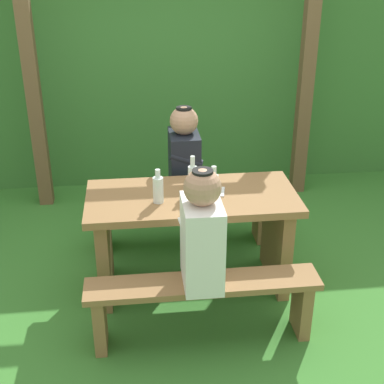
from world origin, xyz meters
name	(u,v)px	position (x,y,z in m)	size (l,w,h in m)	color
ground_plane	(192,284)	(0.00, 0.00, 0.00)	(12.00, 12.00, 0.00)	#38792D
hedge_backdrop	(166,66)	(0.00, 2.30, 1.05)	(6.40, 1.01, 2.11)	#3A7532
pergola_post_left	(33,90)	(-1.20, 1.46, 1.07)	(0.12, 0.12, 2.13)	brown
pergola_post_right	(306,82)	(1.20, 1.46, 1.07)	(0.12, 0.12, 2.13)	brown
picnic_table	(192,225)	(0.00, 0.00, 0.49)	(1.40, 0.64, 0.71)	olive
bench_near	(203,298)	(0.00, -0.57, 0.31)	(1.40, 0.24, 0.42)	olive
bench_far	(184,210)	(0.00, 0.57, 0.31)	(1.40, 0.24, 0.42)	olive
person_white_shirt	(202,232)	(-0.01, -0.57, 0.75)	(0.25, 0.35, 0.72)	white
person_black_coat	(184,157)	(0.01, 0.57, 0.75)	(0.25, 0.35, 0.72)	black
drinking_glass	(190,195)	(-0.03, -0.10, 0.76)	(0.07, 0.07, 0.09)	silver
bottle_left	(193,178)	(0.01, 0.04, 0.82)	(0.06, 0.06, 0.26)	silver
bottle_right	(214,186)	(0.13, -0.07, 0.81)	(0.06, 0.06, 0.23)	silver
bottle_center	(158,189)	(-0.23, -0.08, 0.81)	(0.07, 0.07, 0.23)	silver
cell_phone	(219,192)	(0.18, 0.02, 0.72)	(0.07, 0.14, 0.01)	silver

